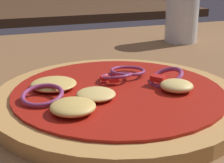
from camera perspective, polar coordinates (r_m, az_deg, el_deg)
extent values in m
cube|color=brown|center=(0.41, 6.31, -3.85)|extent=(1.46, 0.87, 0.03)
cylinder|color=tan|center=(0.37, 1.07, -2.78)|extent=(0.27, 0.27, 0.01)
cylinder|color=#A81C11|center=(0.37, 1.08, -1.52)|extent=(0.23, 0.23, 0.00)
ellipsoid|color=#EFCC72|center=(0.37, 10.87, -0.69)|extent=(0.04, 0.04, 0.01)
ellipsoid|color=#E5BC60|center=(0.31, -6.62, -4.25)|extent=(0.04, 0.04, 0.01)
ellipsoid|color=#E5BC60|center=(0.38, -9.84, -0.39)|extent=(0.05, 0.05, 0.01)
ellipsoid|color=#EFCC72|center=(0.34, -2.72, -2.14)|extent=(0.04, 0.04, 0.01)
torus|color=#93386B|center=(0.40, 0.66, 1.00)|extent=(0.04, 0.04, 0.01)
torus|color=#93386B|center=(0.34, -11.69, -2.23)|extent=(0.06, 0.06, 0.01)
torus|color=#93386B|center=(0.39, 9.13, 0.69)|extent=(0.04, 0.04, 0.02)
torus|color=#93386B|center=(0.42, 2.67, 1.83)|extent=(0.06, 0.06, 0.01)
cube|color=red|center=(0.38, 0.45, 0.17)|extent=(0.01, 0.01, 0.00)
cube|color=red|center=(0.39, -1.13, 0.58)|extent=(0.01, 0.01, 0.00)
cube|color=red|center=(0.38, 7.38, 0.43)|extent=(0.02, 0.02, 0.01)
cylinder|color=silver|center=(0.69, 11.74, 11.06)|extent=(0.06, 0.06, 0.11)
cylinder|color=#9E510F|center=(0.70, 11.59, 8.82)|extent=(0.06, 0.06, 0.05)
cylinder|color=white|center=(0.69, 11.78, 11.64)|extent=(0.06, 0.06, 0.02)
cube|color=#4C301C|center=(1.41, -5.36, 12.45)|extent=(0.77, 0.66, 0.03)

